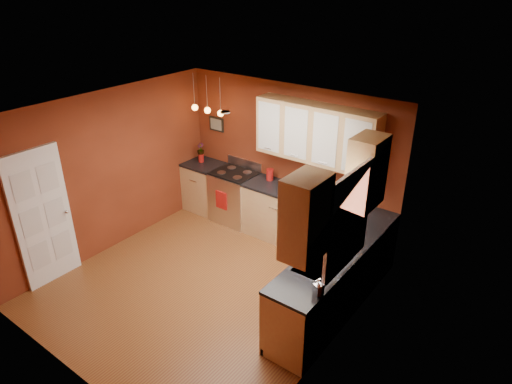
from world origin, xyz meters
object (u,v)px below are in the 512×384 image
Objects in this scene: soap_pump at (319,287)px; gas_range at (235,196)px; red_canister at (270,175)px; sink at (323,266)px; coffee_maker at (350,198)px.

gas_range is at bearing 144.45° from soap_pump.
soap_pump reaches higher than red_canister.
red_canister is at bearing 139.97° from sink.
sink is (2.62, -1.50, 0.43)m from gas_range.
red_canister is (-1.95, 1.64, 0.12)m from sink.
soap_pump reaches higher than gas_range.
red_canister is 0.70× the size of coffee_maker.
sink reaches higher than red_canister.
gas_range is 1.59× the size of sink.
coffee_maker reaches higher than red_canister.
coffee_maker is at bearing 104.92° from sink.
sink is 3.60× the size of red_canister.
coffee_maker is at bearing 2.47° from gas_range.
soap_pump is at bearing -65.74° from sink.
coffee_maker is at bearing 107.41° from soap_pump.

